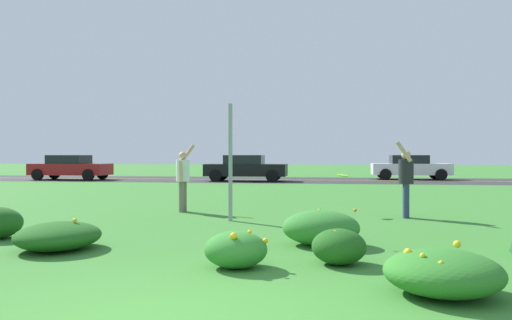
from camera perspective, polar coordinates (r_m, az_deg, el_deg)
ground_plane at (r=16.47m, az=3.63°, el=-4.49°), size 120.00×120.00×0.00m
highway_strip at (r=28.96m, az=5.62°, el=-2.30°), size 120.00×7.23×0.01m
highway_center_stripe at (r=28.96m, az=5.62°, el=-2.29°), size 120.00×0.16×0.00m
daylily_clump_front_center at (r=6.77m, az=9.48°, el=-9.77°), size 0.72×0.74×0.47m
daylily_clump_front_right at (r=5.61m, az=20.65°, el=-11.98°), size 1.22×1.18×0.53m
daylily_clump_mid_left at (r=8.11m, az=7.45°, el=-7.71°), size 1.24×1.00×0.60m
daylily_clump_mid_right at (r=8.27m, az=-21.74°, el=-8.09°), size 1.25×1.38×0.48m
daylily_clump_mid_center at (r=6.49m, az=-2.33°, el=-10.22°), size 0.82×0.76×0.51m
sign_post_near_path at (r=10.95m, az=-2.95°, el=-0.26°), size 0.07×0.10×2.58m
person_thrower_white_shirt at (r=12.82m, az=-8.38°, el=-1.80°), size 0.44×0.50×1.74m
person_catcher_dark_shirt at (r=11.98m, az=16.82°, el=-1.93°), size 0.43×0.50×1.77m
frisbee_lime at (r=12.18m, az=9.91°, el=-1.76°), size 0.27×0.27×0.08m
car_red_leftmost at (r=31.12m, az=-20.53°, el=-0.78°), size 4.50×2.00×1.45m
car_black_center_left at (r=27.65m, az=-1.19°, el=-0.91°), size 4.50×2.00×1.45m
car_white_center_right at (r=30.91m, az=17.27°, el=-0.78°), size 4.50×2.00×1.45m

